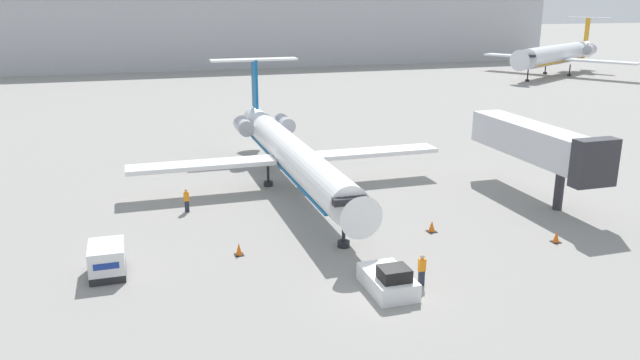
{
  "coord_description": "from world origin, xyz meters",
  "views": [
    {
      "loc": [
        -12.46,
        -28.25,
        15.54
      ],
      "look_at": [
        0.0,
        12.32,
        3.06
      ],
      "focal_mm": 35.0,
      "sensor_mm": 36.0,
      "label": 1
    }
  ],
  "objects_px": {
    "airplane_main": "(290,152)",
    "airplane_parked_far_right": "(557,55)",
    "worker_by_wing": "(187,200)",
    "traffic_cone_left": "(239,249)",
    "luggage_cart": "(107,260)",
    "worker_near_tug": "(422,269)",
    "traffic_cone_mid": "(556,237)",
    "pushback_tug": "(388,280)",
    "jet_bridge": "(538,143)",
    "traffic_cone_right": "(432,227)"
  },
  "relations": [
    {
      "from": "airplane_main",
      "to": "airplane_parked_far_right",
      "type": "distance_m",
      "value": 94.02
    },
    {
      "from": "worker_by_wing",
      "to": "traffic_cone_left",
      "type": "xyz_separation_m",
      "value": [
        2.3,
        -9.3,
        -0.56
      ]
    },
    {
      "from": "luggage_cart",
      "to": "worker_near_tug",
      "type": "relative_size",
      "value": 1.58
    },
    {
      "from": "worker_near_tug",
      "to": "worker_by_wing",
      "type": "distance_m",
      "value": 20.06
    },
    {
      "from": "traffic_cone_mid",
      "to": "luggage_cart",
      "type": "bearing_deg",
      "value": 173.08
    },
    {
      "from": "luggage_cart",
      "to": "airplane_parked_far_right",
      "type": "relative_size",
      "value": 0.09
    },
    {
      "from": "pushback_tug",
      "to": "worker_near_tug",
      "type": "bearing_deg",
      "value": 1.12
    },
    {
      "from": "airplane_parked_far_right",
      "to": "jet_bridge",
      "type": "height_order",
      "value": "airplane_parked_far_right"
    },
    {
      "from": "pushback_tug",
      "to": "jet_bridge",
      "type": "height_order",
      "value": "jet_bridge"
    },
    {
      "from": "traffic_cone_left",
      "to": "airplane_parked_far_right",
      "type": "height_order",
      "value": "airplane_parked_far_right"
    },
    {
      "from": "pushback_tug",
      "to": "traffic_cone_mid",
      "type": "relative_size",
      "value": 5.01
    },
    {
      "from": "pushback_tug",
      "to": "worker_near_tug",
      "type": "relative_size",
      "value": 2.09
    },
    {
      "from": "pushback_tug",
      "to": "traffic_cone_right",
      "type": "bearing_deg",
      "value": 49.11
    },
    {
      "from": "traffic_cone_mid",
      "to": "jet_bridge",
      "type": "bearing_deg",
      "value": 63.45
    },
    {
      "from": "pushback_tug",
      "to": "luggage_cart",
      "type": "distance_m",
      "value": 16.21
    },
    {
      "from": "traffic_cone_left",
      "to": "traffic_cone_mid",
      "type": "relative_size",
      "value": 1.04
    },
    {
      "from": "worker_by_wing",
      "to": "airplane_parked_far_right",
      "type": "bearing_deg",
      "value": 38.44
    },
    {
      "from": "luggage_cart",
      "to": "airplane_parked_far_right",
      "type": "xyz_separation_m",
      "value": [
        86.55,
        74.25,
        3.33
      ]
    },
    {
      "from": "worker_near_tug",
      "to": "traffic_cone_right",
      "type": "bearing_deg",
      "value": 59.27
    },
    {
      "from": "traffic_cone_left",
      "to": "traffic_cone_right",
      "type": "relative_size",
      "value": 1.01
    },
    {
      "from": "airplane_main",
      "to": "traffic_cone_left",
      "type": "relative_size",
      "value": 40.38
    },
    {
      "from": "luggage_cart",
      "to": "airplane_parked_far_right",
      "type": "bearing_deg",
      "value": 40.63
    },
    {
      "from": "worker_near_tug",
      "to": "airplane_parked_far_right",
      "type": "xyz_separation_m",
      "value": [
        69.74,
        80.89,
        3.26
      ]
    },
    {
      "from": "traffic_cone_left",
      "to": "jet_bridge",
      "type": "height_order",
      "value": "jet_bridge"
    },
    {
      "from": "worker_near_tug",
      "to": "pushback_tug",
      "type": "bearing_deg",
      "value": -178.88
    },
    {
      "from": "airplane_main",
      "to": "airplane_parked_far_right",
      "type": "xyz_separation_m",
      "value": [
        72.01,
        60.43,
        1.15
      ]
    },
    {
      "from": "worker_by_wing",
      "to": "traffic_cone_mid",
      "type": "bearing_deg",
      "value": -30.46
    },
    {
      "from": "worker_by_wing",
      "to": "jet_bridge",
      "type": "relative_size",
      "value": 0.12
    },
    {
      "from": "traffic_cone_mid",
      "to": "jet_bridge",
      "type": "height_order",
      "value": "jet_bridge"
    },
    {
      "from": "traffic_cone_left",
      "to": "airplane_parked_far_right",
      "type": "distance_m",
      "value": 107.89
    },
    {
      "from": "worker_near_tug",
      "to": "jet_bridge",
      "type": "xyz_separation_m",
      "value": [
        15.71,
        11.97,
        3.47
      ]
    },
    {
      "from": "pushback_tug",
      "to": "traffic_cone_mid",
      "type": "xyz_separation_m",
      "value": [
        13.38,
        3.27,
        -0.25
      ]
    },
    {
      "from": "luggage_cart",
      "to": "traffic_cone_right",
      "type": "bearing_deg",
      "value": 1.97
    },
    {
      "from": "traffic_cone_left",
      "to": "airplane_parked_far_right",
      "type": "relative_size",
      "value": 0.03
    },
    {
      "from": "airplane_main",
      "to": "airplane_parked_far_right",
      "type": "bearing_deg",
      "value": 40.0
    },
    {
      "from": "traffic_cone_mid",
      "to": "airplane_parked_far_right",
      "type": "distance_m",
      "value": 97.25
    },
    {
      "from": "pushback_tug",
      "to": "worker_by_wing",
      "type": "relative_size",
      "value": 2.16
    },
    {
      "from": "worker_near_tug",
      "to": "jet_bridge",
      "type": "height_order",
      "value": "jet_bridge"
    },
    {
      "from": "traffic_cone_mid",
      "to": "airplane_main",
      "type": "bearing_deg",
      "value": 128.31
    },
    {
      "from": "airplane_main",
      "to": "jet_bridge",
      "type": "bearing_deg",
      "value": -25.28
    },
    {
      "from": "pushback_tug",
      "to": "traffic_cone_left",
      "type": "bearing_deg",
      "value": 133.74
    },
    {
      "from": "airplane_main",
      "to": "traffic_cone_mid",
      "type": "height_order",
      "value": "airplane_main"
    },
    {
      "from": "luggage_cart",
      "to": "traffic_cone_left",
      "type": "height_order",
      "value": "luggage_cart"
    },
    {
      "from": "jet_bridge",
      "to": "traffic_cone_mid",
      "type": "bearing_deg",
      "value": -116.55
    },
    {
      "from": "traffic_cone_mid",
      "to": "airplane_parked_far_right",
      "type": "bearing_deg",
      "value": 53.06
    },
    {
      "from": "luggage_cart",
      "to": "airplane_parked_far_right",
      "type": "height_order",
      "value": "airplane_parked_far_right"
    },
    {
      "from": "airplane_main",
      "to": "traffic_cone_mid",
      "type": "distance_m",
      "value": 22.13
    },
    {
      "from": "traffic_cone_right",
      "to": "luggage_cart",
      "type": "bearing_deg",
      "value": -178.03
    },
    {
      "from": "airplane_main",
      "to": "worker_near_tug",
      "type": "distance_m",
      "value": 20.69
    },
    {
      "from": "worker_near_tug",
      "to": "traffic_cone_right",
      "type": "height_order",
      "value": "worker_near_tug"
    }
  ]
}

